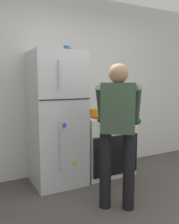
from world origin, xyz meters
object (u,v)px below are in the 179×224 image
Objects in this scene: refrigerator at (57,119)px; coffee_mug at (67,49)px; red_pot at (97,113)px; person_cook at (118,124)px; pepper_mill at (114,108)px; stove_range at (104,145)px.

refrigerator is 0.97m from coffee_mug.
refrigerator is at bearing 175.31° from red_pot.
red_pot is at bearing 75.12° from person_cook.
coffee_mug is (0.18, 0.05, 0.95)m from refrigerator.
person_cook reaches higher than red_pot.
pepper_mill reaches higher than red_pot.
refrigerator is at bearing 179.25° from stove_range.
stove_range is 2.65× the size of red_pot.
red_pot reaches higher than stove_range.
coffee_mug is at bearing -170.36° from pepper_mill.
pepper_mill is (0.88, 0.15, -0.87)m from coffee_mug.
person_cook reaches higher than pepper_mill.
coffee_mug is 1.25m from pepper_mill.
person_cook reaches higher than stove_range.
pepper_mill is (0.30, 0.21, 0.54)m from stove_range.
refrigerator is 1.03m from person_cook.
coffee_mug is 0.65× the size of pepper_mill.
person_cook is 0.94m from red_pot.
red_pot is (0.24, 0.91, -0.00)m from person_cook.
person_cook is at bearing -104.88° from red_pot.
person_cook is at bearing -112.92° from stove_range.
refrigerator is 0.61m from red_pot.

